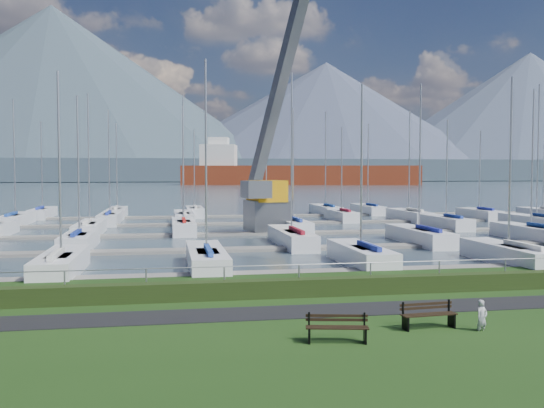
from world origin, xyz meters
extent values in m
cube|color=black|center=(0.00, -3.00, 0.01)|extent=(160.00, 2.00, 0.04)
cube|color=#3A4955|center=(0.00, 260.00, -0.40)|extent=(800.00, 540.00, 0.20)
cube|color=#223212|center=(0.00, -0.40, 0.35)|extent=(80.00, 0.70, 0.70)
cylinder|color=gray|center=(0.00, 0.00, 1.20)|extent=(80.00, 0.04, 0.04)
cube|color=#3B4A57|center=(0.00, 330.00, 6.00)|extent=(900.00, 80.00, 12.00)
cone|color=#3A4A56|center=(-80.00, 400.00, 57.50)|extent=(340.00, 340.00, 115.00)
cone|color=#424A61|center=(110.00, 410.00, 42.50)|extent=(300.00, 300.00, 85.00)
cone|color=#455065|center=(280.00, 420.00, 50.00)|extent=(320.00, 320.00, 100.00)
cube|color=gray|center=(0.00, 6.00, -0.22)|extent=(90.00, 1.60, 0.25)
cube|color=slate|center=(0.00, 16.00, -0.22)|extent=(90.00, 1.60, 0.25)
cube|color=gray|center=(0.00, 26.00, -0.22)|extent=(90.00, 1.60, 0.25)
cube|color=slate|center=(0.00, 36.00, -0.22)|extent=(90.00, 1.60, 0.25)
cube|color=#66635F|center=(0.00, 46.00, -0.22)|extent=(90.00, 1.60, 0.25)
cube|color=black|center=(-2.20, -6.77, 0.23)|extent=(0.14, 0.40, 0.45)
cube|color=black|center=(-2.16, -6.59, 0.65)|extent=(0.06, 0.06, 0.40)
cube|color=black|center=(-0.63, -7.10, 0.23)|extent=(0.14, 0.40, 0.45)
cube|color=black|center=(-0.59, -6.92, 0.65)|extent=(0.06, 0.06, 0.40)
cube|color=black|center=(-1.44, -7.08, 0.45)|extent=(1.78, 0.47, 0.04)
cube|color=black|center=(-1.41, -6.93, 0.45)|extent=(1.78, 0.47, 0.04)
cube|color=black|center=(-1.38, -6.79, 0.45)|extent=(1.78, 0.47, 0.04)
cube|color=black|center=(-1.37, -6.74, 0.62)|extent=(1.77, 0.41, 0.08)
cube|color=black|center=(-1.37, -6.74, 0.74)|extent=(1.77, 0.41, 0.08)
cube|color=black|center=(1.06, -5.97, 0.23)|extent=(0.09, 0.40, 0.45)
cube|color=black|center=(1.05, -5.79, 0.65)|extent=(0.05, 0.05, 0.40)
cube|color=black|center=(2.66, -5.84, 0.23)|extent=(0.09, 0.40, 0.45)
cube|color=black|center=(2.64, -5.66, 0.65)|extent=(0.05, 0.05, 0.40)
cube|color=black|center=(1.87, -6.06, 0.45)|extent=(1.80, 0.25, 0.04)
cube|color=black|center=(1.86, -5.91, 0.45)|extent=(1.80, 0.25, 0.04)
cube|color=black|center=(1.85, -5.76, 0.45)|extent=(1.80, 0.25, 0.04)
cube|color=black|center=(1.84, -5.71, 0.62)|extent=(1.80, 0.19, 0.08)
cube|color=black|center=(1.84, -5.71, 0.74)|extent=(1.80, 0.19, 0.08)
imported|color=#AAABB1|center=(3.35, -6.45, 0.56)|extent=(0.47, 0.39, 1.12)
cube|color=#53555A|center=(2.20, 27.21, 1.20)|extent=(3.72, 3.72, 2.60)
cube|color=#CE8B0C|center=(2.20, 27.21, 3.30)|extent=(3.16, 3.81, 1.80)
cube|color=#515358|center=(4.00, 31.71, 12.30)|extent=(4.82, 10.87, 19.89)
cube|color=slate|center=(1.00, 25.21, 3.50)|extent=(2.36, 2.52, 1.40)
cube|color=maroon|center=(47.81, 218.48, 2.50)|extent=(97.06, 36.41, 10.00)
cube|color=silver|center=(15.08, 225.04, 10.00)|extent=(16.48, 16.48, 12.00)
cube|color=silver|center=(15.08, 225.04, 17.00)|extent=(9.42, 9.42, 4.00)
camera|label=1|loc=(-6.21, -23.51, 4.90)|focal=40.00mm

